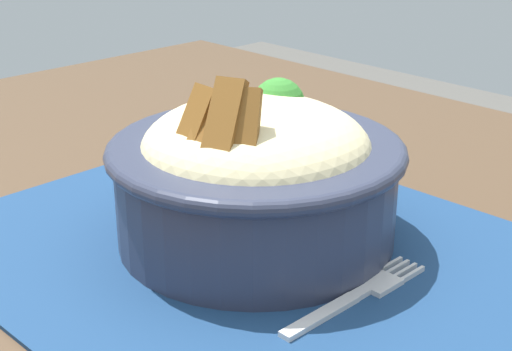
{
  "coord_description": "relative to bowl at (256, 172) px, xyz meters",
  "views": [
    {
      "loc": [
        0.37,
        -0.31,
        1.02
      ],
      "look_at": [
        0.01,
        0.04,
        0.82
      ],
      "focal_mm": 53.36,
      "sensor_mm": 36.0,
      "label": 1
    }
  ],
  "objects": [
    {
      "name": "fork",
      "position": [
        0.1,
        -0.01,
        -0.05
      ],
      "size": [
        0.02,
        0.13,
        0.0
      ],
      "color": "silver",
      "rests_on": "placemat"
    },
    {
      "name": "placemat",
      "position": [
        0.02,
        -0.01,
        -0.05
      ],
      "size": [
        0.45,
        0.36,
        0.0
      ],
      "primitive_type": "cube",
      "rotation": [
        0.0,
        0.0,
        0.02
      ],
      "color": "navy",
      "rests_on": "table"
    },
    {
      "name": "table",
      "position": [
        -0.01,
        -0.04,
        -0.13
      ],
      "size": [
        1.1,
        0.93,
        0.77
      ],
      "color": "#4C3826",
      "rests_on": "ground_plane"
    },
    {
      "name": "bowl",
      "position": [
        0.0,
        0.0,
        0.0
      ],
      "size": [
        0.21,
        0.21,
        0.13
      ],
      "color": "#2D3347",
      "rests_on": "placemat"
    }
  ]
}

